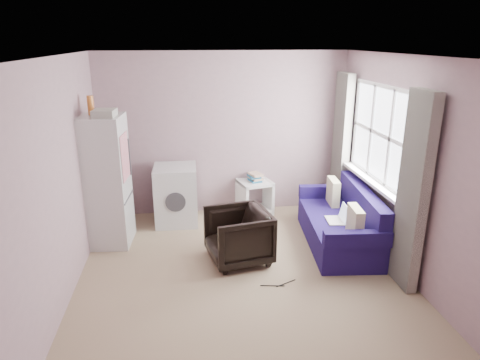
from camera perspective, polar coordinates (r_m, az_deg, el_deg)
The scene contains 8 objects.
room at distance 4.65m, azimuth 0.60°, elevation 0.65°, with size 3.84×4.24×2.54m.
armchair at distance 5.33m, azimuth -0.24°, elevation -7.13°, with size 0.72×0.67×0.74m, color black.
fridge at distance 5.89m, azimuth -17.66°, elevation -0.09°, with size 0.66×0.65×1.99m.
washing_machine at distance 6.46m, azimuth -8.52°, elevation -1.81°, with size 0.63×0.64×0.88m.
side_table at distance 6.80m, azimuth 1.96°, elevation -1.90°, with size 0.58×0.58×0.66m.
sofa at distance 5.95m, azimuth 13.47°, elevation -5.75°, with size 0.95×1.81×0.78m.
window_dressing at distance 5.83m, azimuth 17.04°, elevation 2.02°, with size 0.17×2.62×2.18m.
floor_cables at distance 5.02m, azimuth 5.24°, elevation -13.70°, with size 0.43×0.13×0.01m.
Camera 1 is at (-0.62, -4.37, 2.67)m, focal length 32.00 mm.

